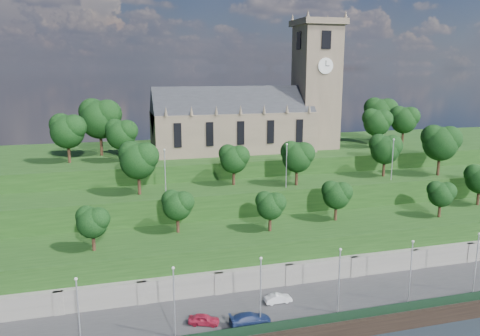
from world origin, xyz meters
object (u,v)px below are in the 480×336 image
object	(u,v)px
car_left	(204,319)
car_right	(250,319)
church	(255,113)
car_middle	(278,298)

from	to	relation	value
car_left	car_right	xyz separation A→B (m)	(5.21, -1.52, 0.10)
church	car_middle	distance (m)	44.82
church	car_right	size ratio (longest dim) A/B	7.77
church	car_right	world-z (taller)	church
church	car_left	size ratio (longest dim) A/B	10.56
car_middle	car_right	size ratio (longest dim) A/B	0.71
church	car_right	bearing A→B (deg)	-107.89
church	car_middle	size ratio (longest dim) A/B	10.96
car_middle	car_right	bearing A→B (deg)	128.54
car_middle	church	bearing A→B (deg)	-14.00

